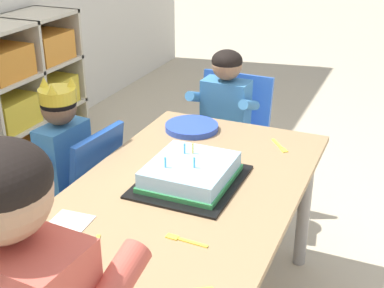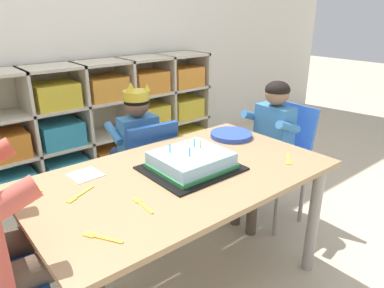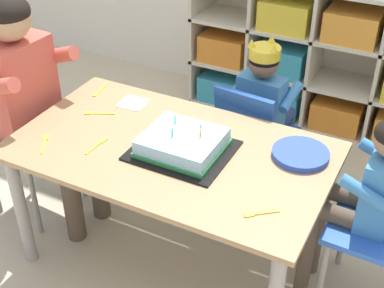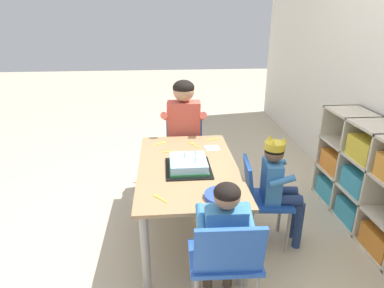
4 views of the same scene
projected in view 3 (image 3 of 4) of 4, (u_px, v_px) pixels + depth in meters
The scene contains 16 objects.
ground at pixel (174, 256), 2.41m from camera, with size 16.00×16.00×0.00m, color beige.
storage_cubby_shelf at pixel (353, 70), 3.08m from camera, with size 1.87×0.33×0.85m.
activity_table at pixel (171, 165), 2.13m from camera, with size 1.22×0.71×0.58m.
classroom_chair_blue at pixel (252, 135), 2.51m from camera, with size 0.34×0.37×0.66m.
child_with_crown at pixel (265, 100), 2.52m from camera, with size 0.31×0.31×0.84m.
classroom_chair_adult_side at pixel (21, 124), 2.48m from camera, with size 0.37×0.40×0.70m.
adult_helper_seated at pixel (31, 89), 2.31m from camera, with size 0.44×0.42×1.06m.
guest_at_table_side at pixel (366, 190), 1.93m from camera, with size 0.31×0.30×0.84m.
birthday_cake_on_tray at pixel (182, 145), 2.04m from camera, with size 0.37×0.32×0.11m.
paper_plate_stack at pixel (300, 154), 2.03m from camera, with size 0.21×0.21×0.02m, color blue.
paper_napkin_square at pixel (133, 103), 2.36m from camera, with size 0.11×0.11×0.00m, color white.
fork_near_cake_tray at pixel (97, 145), 2.10m from camera, with size 0.02×0.13×0.00m.
fork_beside_plate_stack at pixel (44, 143), 2.11m from camera, with size 0.08×0.12×0.00m.
fork_by_napkin at pixel (97, 113), 2.29m from camera, with size 0.12×0.07×0.00m.
fork_scattered_mid_table at pixel (259, 213), 1.77m from camera, with size 0.11×0.09×0.00m.
fork_at_table_front_edge at pixel (100, 91), 2.46m from camera, with size 0.04×0.13×0.00m.
Camera 3 is at (0.86, -1.49, 1.76)m, focal length 50.80 mm.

